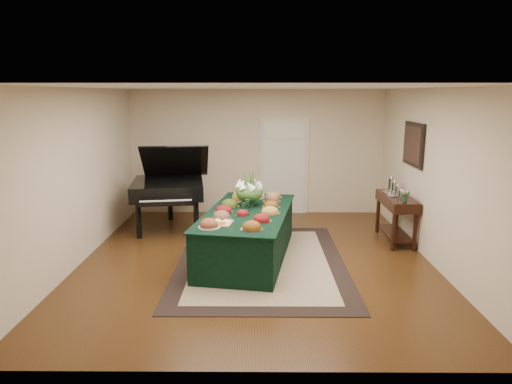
{
  "coord_description": "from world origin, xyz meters",
  "views": [
    {
      "loc": [
        0.05,
        -6.9,
        2.62
      ],
      "look_at": [
        0.0,
        0.3,
        1.05
      ],
      "focal_mm": 32.0,
      "sensor_mm": 36.0,
      "label": 1
    }
  ],
  "objects_px": {
    "buffet_table": "(248,234)",
    "floral_centerpiece": "(249,189)",
    "mahogany_sideboard": "(396,207)",
    "grand_piano": "(169,187)"
  },
  "relations": [
    {
      "from": "grand_piano",
      "to": "mahogany_sideboard",
      "type": "height_order",
      "value": "grand_piano"
    },
    {
      "from": "floral_centerpiece",
      "to": "grand_piano",
      "type": "bearing_deg",
      "value": 141.58
    },
    {
      "from": "buffet_table",
      "to": "mahogany_sideboard",
      "type": "bearing_deg",
      "value": 18.02
    },
    {
      "from": "buffet_table",
      "to": "grand_piano",
      "type": "bearing_deg",
      "value": 134.13
    },
    {
      "from": "mahogany_sideboard",
      "to": "buffet_table",
      "type": "bearing_deg",
      "value": -161.98
    },
    {
      "from": "buffet_table",
      "to": "floral_centerpiece",
      "type": "relative_size",
      "value": 5.93
    },
    {
      "from": "buffet_table",
      "to": "floral_centerpiece",
      "type": "bearing_deg",
      "value": 86.57
    },
    {
      "from": "buffet_table",
      "to": "grand_piano",
      "type": "height_order",
      "value": "grand_piano"
    },
    {
      "from": "buffet_table",
      "to": "floral_centerpiece",
      "type": "distance_m",
      "value": 0.76
    },
    {
      "from": "mahogany_sideboard",
      "to": "floral_centerpiece",
      "type": "bearing_deg",
      "value": -169.18
    }
  ]
}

